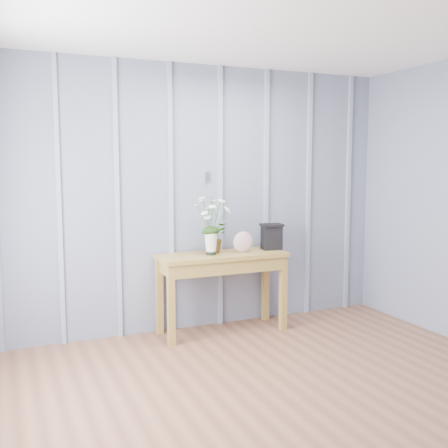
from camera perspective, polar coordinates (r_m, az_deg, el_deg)
name	(u,v)px	position (r m, az deg, el deg)	size (l,w,h in m)	color
ground	(329,435)	(3.37, 11.39, -21.55)	(4.50, 4.50, 0.00)	brown
room_shell	(260,105)	(3.78, 3.99, 12.76)	(4.00, 4.50, 2.50)	gray
sideboard	(222,265)	(4.90, -0.23, -4.53)	(1.20, 0.45, 0.75)	olive
daisy_vase	(211,216)	(4.75, -1.44, 0.88)	(0.40, 0.31, 0.57)	black
spider_plant	(214,237)	(4.92, -1.14, -1.47)	(0.25, 0.22, 0.28)	#15350F
felt_disc_vessel	(243,242)	(4.91, 2.10, -1.97)	(0.20, 0.06, 0.20)	#954C6A
carved_box	(272,236)	(5.10, 5.20, -1.34)	(0.23, 0.19, 0.25)	black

